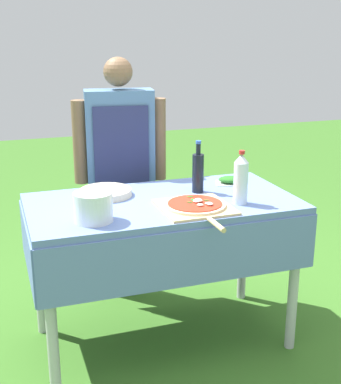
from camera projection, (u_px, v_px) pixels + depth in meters
ground_plane at (163, 338)px, 2.99m from camera, size 12.00×12.00×0.00m
prep_table at (162, 221)px, 2.78m from camera, size 1.39×0.73×0.81m
person_cook at (121, 160)px, 3.27m from camera, size 0.56×0.24×1.50m
pizza_on_peel at (196, 206)px, 2.61m from camera, size 0.34×0.51×0.05m
oil_bottle at (198, 172)px, 2.85m from camera, size 0.06×0.06×0.28m
water_bottle at (241, 179)px, 2.66m from camera, size 0.07×0.07×0.27m
herb_container at (231, 180)px, 3.03m from camera, size 0.20×0.17×0.04m
mixing_tub at (93, 207)px, 2.43m from camera, size 0.18×0.18×0.14m
plate_stack at (105, 192)px, 2.82m from camera, size 0.28×0.28×0.03m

